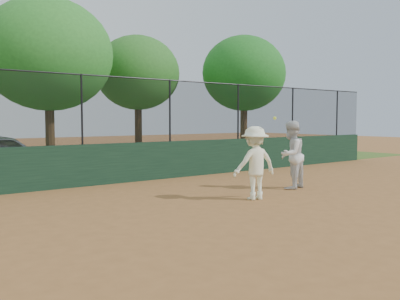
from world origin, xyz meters
TOP-DOWN VIEW (x-y plane):
  - ground at (0.00, 0.00)m, footprint 80.00×80.00m
  - back_wall at (0.00, 6.00)m, footprint 26.00×0.20m
  - grass_strip at (0.00, 12.00)m, footprint 36.00×12.00m
  - player_second at (3.90, 2.09)m, footprint 1.06×0.91m
  - player_main at (1.93, 1.52)m, footprint 1.23×0.85m
  - fence_assembly at (-0.03, 6.00)m, footprint 26.00×0.06m
  - tree_2 at (0.54, 11.66)m, footprint 5.15×4.69m
  - tree_3 at (5.45, 13.20)m, footprint 4.20×3.82m
  - tree_4 at (10.17, 10.65)m, footprint 4.42×4.02m

SIDE VIEW (x-z plane):
  - ground at x=0.00m, z-range 0.00..0.00m
  - grass_strip at x=0.00m, z-range 0.00..0.01m
  - back_wall at x=0.00m, z-range 0.00..1.20m
  - player_main at x=1.93m, z-range -0.12..1.87m
  - player_second at x=3.90m, z-range 0.00..1.88m
  - fence_assembly at x=-0.03m, z-range 1.24..3.24m
  - tree_3 at x=5.45m, z-range 1.17..7.17m
  - tree_4 at x=10.17m, z-range 1.15..7.31m
  - tree_2 at x=0.54m, z-range 1.11..7.81m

